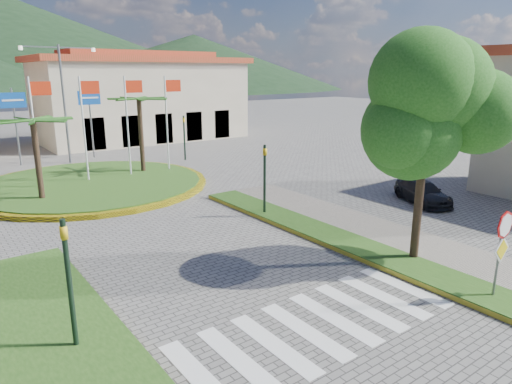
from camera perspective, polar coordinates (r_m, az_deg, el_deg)
sidewalk_right at (r=15.68m, az=29.27°, el=-10.33°), size 4.00×28.00×0.15m
verge_right at (r=14.67m, az=27.28°, el=-11.73°), size 1.60×28.00×0.18m
median_left at (r=11.24m, az=-27.53°, el=-20.23°), size 5.00×14.00×0.18m
crosswalk at (r=12.15m, az=7.57°, el=-16.17°), size 8.00×3.00×0.01m
roundabout_island at (r=27.11m, az=-19.84°, el=0.99°), size 12.70×12.70×6.00m
stop_sign at (r=14.11m, az=28.41°, el=-5.41°), size 0.80×0.11×2.65m
deciduous_tree at (r=15.40m, az=20.67°, el=9.94°), size 3.60×3.60×6.80m
traffic_light_left at (r=10.98m, az=-22.40°, el=-9.40°), size 0.15×0.18×3.20m
traffic_light_right at (r=19.90m, az=1.08°, el=2.35°), size 0.15×0.18×3.20m
traffic_light_far at (r=33.43m, az=-8.96°, el=7.26°), size 0.18×0.15×3.20m
direction_sign_west at (r=34.86m, az=-27.96°, el=8.67°), size 1.60×0.14×5.20m
direction_sign_east at (r=35.97m, az=-20.03°, el=9.63°), size 1.60×0.14×5.20m
street_lamp_centre at (r=34.45m, az=-22.91°, el=10.79°), size 4.80×0.16×8.00m
building_right at (r=44.93m, az=-14.09°, el=11.41°), size 19.08×9.54×8.05m
hill_far_east at (r=158.56m, az=-7.69°, el=15.69°), size 120.00×120.00×18.00m
car_dark_b at (r=42.02m, az=-14.18°, el=6.73°), size 4.02×1.63×1.30m
car_side_right at (r=23.72m, az=20.10°, el=-0.02°), size 2.86×3.94×1.06m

